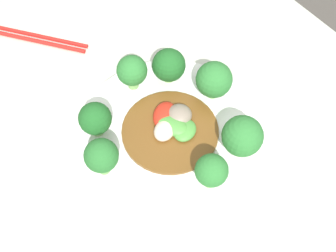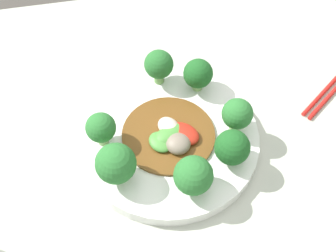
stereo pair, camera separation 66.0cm
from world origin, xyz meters
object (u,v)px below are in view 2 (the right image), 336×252
at_px(broccoli_southeast, 232,148).
at_px(broccoli_west, 101,128).
at_px(broccoli_southwest, 116,164).
at_px(stirfry_center, 172,134).
at_px(broccoli_north, 159,65).
at_px(plate, 168,137).
at_px(broccoli_south, 193,176).
at_px(broccoli_east, 237,114).
at_px(broccoli_northeast, 198,74).

bearing_deg(broccoli_southeast, broccoli_west, 159.93).
distance_m(broccoli_southwest, stirfry_center, 0.11).
height_order(broccoli_west, broccoli_north, broccoli_north).
xyz_separation_m(broccoli_west, broccoli_north, (0.11, 0.11, 0.00)).
height_order(plate, stirfry_center, stirfry_center).
bearing_deg(plate, broccoli_southwest, -143.38).
bearing_deg(broccoli_south, broccoli_east, 45.67).
bearing_deg(broccoli_north, broccoli_south, -86.95).
xyz_separation_m(broccoli_southwest, broccoli_south, (0.10, -0.04, -0.01)).
relative_size(broccoli_west, broccoli_north, 0.94).
bearing_deg(broccoli_southeast, broccoli_north, 114.05).
distance_m(broccoli_north, broccoli_northeast, 0.07).
height_order(broccoli_west, broccoli_northeast, broccoli_west).
relative_size(broccoli_east, broccoli_south, 0.96).
height_order(broccoli_west, broccoli_south, broccoli_south).
distance_m(broccoli_southeast, broccoli_northeast, 0.15).
xyz_separation_m(plate, broccoli_east, (0.10, -0.01, 0.05)).
xyz_separation_m(broccoli_north, stirfry_center, (-0.00, -0.12, -0.03)).
bearing_deg(broccoli_west, stirfry_center, -5.90).
xyz_separation_m(broccoli_west, broccoli_south, (0.12, -0.10, -0.00)).
distance_m(broccoli_west, stirfry_center, 0.11).
bearing_deg(broccoli_west, broccoli_southeast, -20.07).
height_order(plate, broccoli_north, broccoli_north).
distance_m(broccoli_south, broccoli_northeast, 0.19).
bearing_deg(broccoli_southeast, broccoli_southwest, -179.86).
xyz_separation_m(broccoli_west, stirfry_center, (0.10, -0.01, -0.03)).
distance_m(broccoli_south, stirfry_center, 0.10).
distance_m(broccoli_west, broccoli_south, 0.16).
relative_size(broccoli_southeast, broccoli_northeast, 1.00).
height_order(broccoli_south, broccoli_northeast, broccoli_south).
xyz_separation_m(broccoli_south, stirfry_center, (-0.01, 0.09, -0.03)).
distance_m(broccoli_east, broccoli_southwest, 0.20).
distance_m(broccoli_north, broccoli_east, 0.15).
distance_m(broccoli_west, broccoli_northeast, 0.18).
distance_m(plate, broccoli_southeast, 0.11).
relative_size(broccoli_north, broccoli_east, 1.05).
bearing_deg(broccoli_east, broccoli_northeast, 113.35).
height_order(broccoli_south, broccoli_southeast, broccoli_south).
relative_size(broccoli_east, stirfry_center, 0.43).
distance_m(broccoli_west, broccoli_southeast, 0.19).
distance_m(broccoli_west, broccoli_north, 0.15).
relative_size(plate, broccoli_southwest, 3.99).
bearing_deg(broccoli_west, broccoli_south, -41.33).
height_order(broccoli_south, stirfry_center, broccoli_south).
xyz_separation_m(broccoli_north, broccoli_south, (0.01, -0.21, -0.00)).
xyz_separation_m(broccoli_east, broccoli_southwest, (-0.19, -0.05, 0.00)).
xyz_separation_m(broccoli_west, broccoli_northeast, (0.16, 0.08, -0.00)).
bearing_deg(plate, broccoli_northeast, 51.53).
distance_m(plate, broccoli_southwest, 0.12).
height_order(broccoli_east, broccoli_southeast, broccoli_east).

